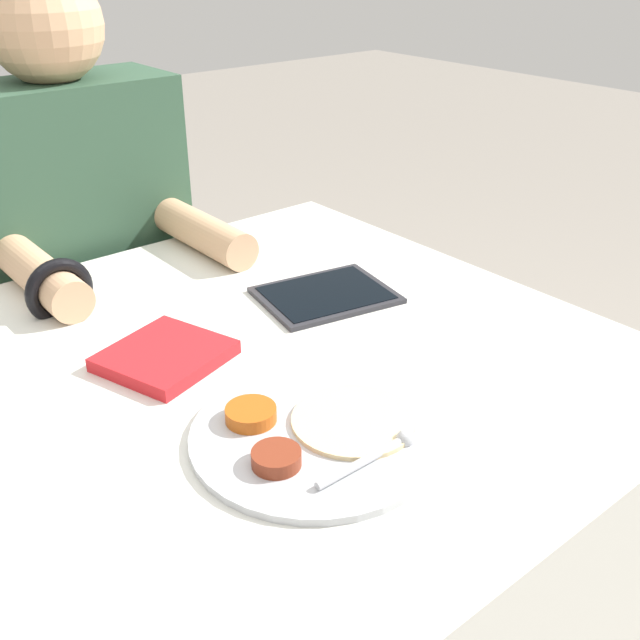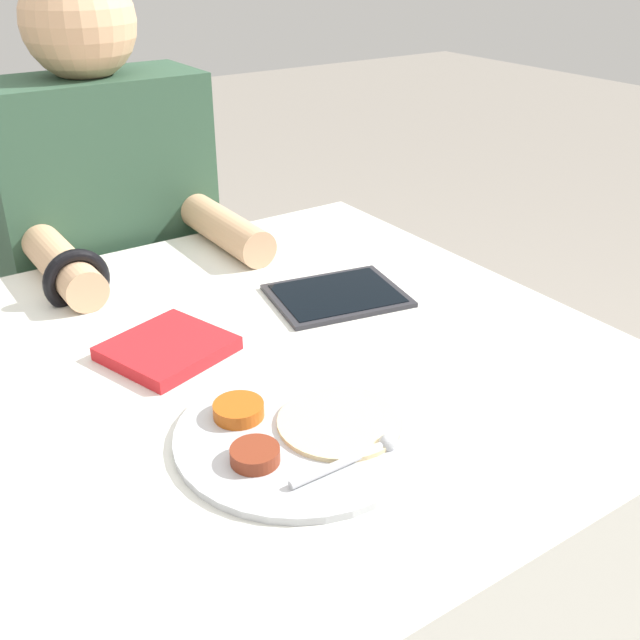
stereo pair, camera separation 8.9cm
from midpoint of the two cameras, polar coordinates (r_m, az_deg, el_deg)
dining_table at (r=1.28m, az=-8.33°, el=-18.19°), size 1.10×0.98×0.74m
thali_tray at (r=0.90m, az=-3.40°, el=-8.78°), size 0.30×0.30×0.03m
red_notebook at (r=1.08m, az=-14.03°, el=-2.79°), size 0.19×0.19×0.02m
tablet_device at (r=1.24m, az=-1.62°, el=1.88°), size 0.24×0.20×0.01m
person_diner at (r=1.64m, az=-18.63°, el=1.01°), size 0.42×0.47×1.24m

